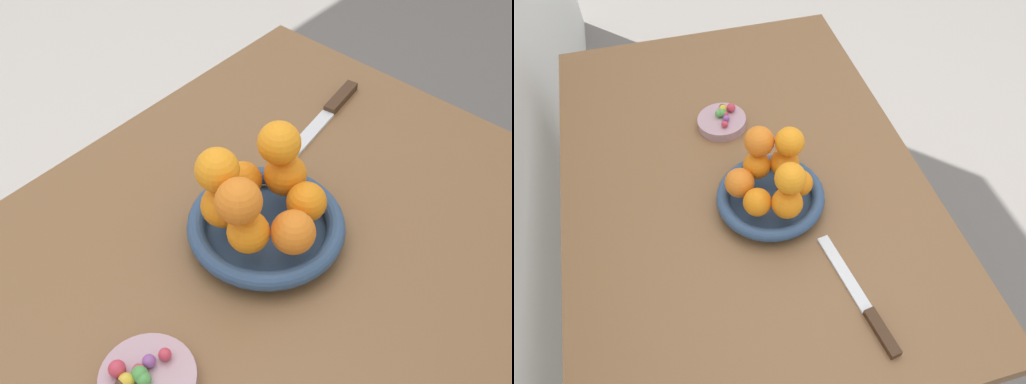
{
  "view_description": "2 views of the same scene",
  "coord_description": "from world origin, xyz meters",
  "views": [
    {
      "loc": [
        0.34,
        0.34,
        1.43
      ],
      "look_at": [
        -0.08,
        -0.03,
        0.86
      ],
      "focal_mm": 45.0,
      "sensor_mm": 36.0,
      "label": 1
    },
    {
      "loc": [
        -0.72,
        0.14,
        1.55
      ],
      "look_at": [
        -0.12,
        -0.03,
        0.8
      ],
      "focal_mm": 35.0,
      "sensor_mm": 36.0,
      "label": 2
    }
  ],
  "objects": [
    {
      "name": "ground_plane",
      "position": [
        0.0,
        0.0,
        0.0
      ],
      "size": [
        6.0,
        6.0,
        0.0
      ],
      "primitive_type": "plane",
      "color": "slate"
    },
    {
      "name": "dining_table",
      "position": [
        0.0,
        0.0,
        0.65
      ],
      "size": [
        1.1,
        0.76,
        0.74
      ],
      "color": "brown",
      "rests_on": "ground_plane"
    },
    {
      "name": "fruit_bowl",
      "position": [
        -0.11,
        -0.04,
        0.76
      ],
      "size": [
        0.22,
        0.22,
        0.04
      ],
      "color": "navy",
      "rests_on": "dining_table"
    },
    {
      "name": "candy_dish",
      "position": [
        0.15,
        0.01,
        0.75
      ],
      "size": [
        0.11,
        0.11,
        0.02
      ],
      "primitive_type": "cylinder",
      "color": "#B28C99",
      "rests_on": "dining_table"
    },
    {
      "name": "orange_0",
      "position": [
        -0.07,
        -0.08,
        0.81
      ],
      "size": [
        0.06,
        0.06,
        0.06
      ],
      "primitive_type": "sphere",
      "color": "orange",
      "rests_on": "fruit_bowl"
    },
    {
      "name": "orange_1",
      "position": [
        -0.06,
        -0.02,
        0.81
      ],
      "size": [
        0.06,
        0.06,
        0.06
      ],
      "primitive_type": "sphere",
      "color": "orange",
      "rests_on": "fruit_bowl"
    },
    {
      "name": "orange_2",
      "position": [
        -0.09,
        0.02,
        0.81
      ],
      "size": [
        0.06,
        0.06,
        0.06
      ],
      "primitive_type": "sphere",
      "color": "orange",
      "rests_on": "fruit_bowl"
    },
    {
      "name": "orange_3",
      "position": [
        -0.15,
        0.0,
        0.81
      ],
      "size": [
        0.06,
        0.06,
        0.06
      ],
      "primitive_type": "sphere",
      "color": "orange",
      "rests_on": "fruit_bowl"
    },
    {
      "name": "orange_4",
      "position": [
        -0.17,
        -0.05,
        0.81
      ],
      "size": [
        0.06,
        0.06,
        0.06
      ],
      "primitive_type": "sphere",
      "color": "orange",
      "rests_on": "fruit_bowl"
    },
    {
      "name": "orange_5",
      "position": [
        -0.12,
        -0.09,
        0.81
      ],
      "size": [
        0.05,
        0.05,
        0.05
      ],
      "primitive_type": "sphere",
      "color": "orange",
      "rests_on": "fruit_bowl"
    },
    {
      "name": "orange_6",
      "position": [
        -0.07,
        -0.09,
        0.87
      ],
      "size": [
        0.06,
        0.06,
        0.06
      ],
      "primitive_type": "sphere",
      "color": "orange",
      "rests_on": "orange_0"
    },
    {
      "name": "orange_7",
      "position": [
        -0.16,
        -0.06,
        0.87
      ],
      "size": [
        0.06,
        0.06,
        0.06
      ],
      "primitive_type": "sphere",
      "color": "orange",
      "rests_on": "orange_4"
    },
    {
      "name": "orange_8",
      "position": [
        -0.05,
        -0.03,
        0.87
      ],
      "size": [
        0.06,
        0.06,
        0.06
      ],
      "primitive_type": "sphere",
      "color": "orange",
      "rests_on": "orange_1"
    },
    {
      "name": "candy_ball_0",
      "position": [
        0.12,
        0.01,
        0.77
      ],
      "size": [
        0.02,
        0.02,
        0.02
      ],
      "primitive_type": "sphere",
      "color": "#C6384C",
      "rests_on": "candy_dish"
    },
    {
      "name": "candy_ball_1",
      "position": [
        0.18,
        0.0,
        0.77
      ],
      "size": [
        0.02,
        0.02,
        0.02
      ],
      "primitive_type": "sphere",
      "color": "#472819",
      "rests_on": "candy_dish"
    },
    {
      "name": "candy_ball_2",
      "position": [
        0.16,
        0.01,
        0.77
      ],
      "size": [
        0.02,
        0.02,
        0.02
      ],
      "primitive_type": "sphere",
      "color": "#4C9947",
      "rests_on": "candy_dish"
    },
    {
      "name": "candy_ball_3",
      "position": [
        0.14,
        0.0,
        0.77
      ],
      "size": [
        0.02,
        0.02,
        0.02
      ],
      "primitive_type": "sphere",
      "color": "#8C4C99",
      "rests_on": "candy_dish"
    },
    {
      "name": "candy_ball_4",
      "position": [
        0.16,
        0.01,
        0.77
      ],
      "size": [
        0.02,
        0.02,
        0.02
      ],
      "primitive_type": "sphere",
      "color": "#4C9947",
      "rests_on": "candy_dish"
    },
    {
      "name": "candy_ball_5",
      "position": [
        0.16,
        0.0,
        0.77
      ],
      "size": [
        0.02,
        0.02,
        0.02
      ],
      "primitive_type": "sphere",
      "color": "#C6384C",
      "rests_on": "candy_dish"
    },
    {
      "name": "candy_ball_6",
      "position": [
        0.17,
        -0.02,
        0.77
      ],
      "size": [
        0.02,
        0.02,
        0.02
      ],
      "primitive_type": "sphere",
      "color": "#C6384C",
      "rests_on": "candy_dish"
    },
    {
      "name": "candy_ball_7",
      "position": [
        0.17,
        0.0,
        0.77
      ],
      "size": [
        0.02,
        0.02,
        0.02
      ],
      "primitive_type": "sphere",
      "color": "gold",
      "rests_on": "candy_dish"
    },
    {
      "name": "knife",
      "position": [
        -0.37,
        -0.13,
        0.75
      ],
      "size": [
        0.26,
        0.06,
        0.01
      ],
      "color": "#3F2819",
      "rests_on": "dining_table"
    }
  ]
}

